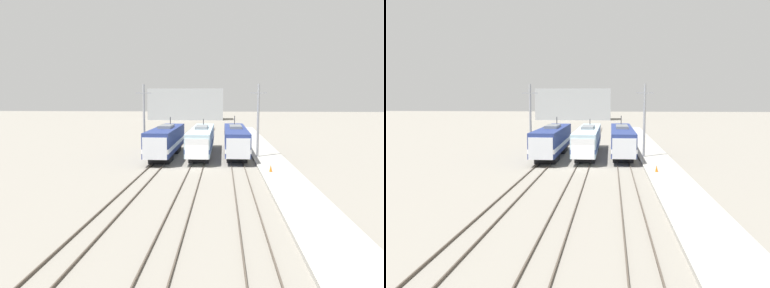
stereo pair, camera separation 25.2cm
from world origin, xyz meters
The scene contains 12 objects.
ground_plane centered at (0.00, 0.00, 0.00)m, with size 400.00×400.00×0.00m, color gray.
rail_pair_far_left centered at (-4.63, 0.00, 0.07)m, with size 1.51×120.00×0.15m.
rail_pair_center centered at (0.00, 0.00, 0.07)m, with size 1.51×120.00×0.15m.
rail_pair_far_right centered at (4.63, 0.00, 0.07)m, with size 1.51×120.00×0.15m.
locomotive_far_left centered at (-4.63, 7.71, 2.18)m, with size 3.05×17.65×5.16m.
locomotive_center centered at (0.00, 9.62, 2.08)m, with size 2.93×20.02×4.75m.
locomotive_far_right centered at (4.63, 10.28, 2.10)m, with size 2.98×20.11×5.22m.
catenary_tower_left centered at (-7.46, 7.36, 5.02)m, with size 2.03×0.30×9.60m.
catenary_tower_right centered at (7.39, 7.36, 5.02)m, with size 2.03×0.30×9.60m.
platform centered at (8.77, 0.00, 0.14)m, with size 4.00×120.00×0.28m.
traffic_cone centered at (7.81, -2.96, 0.62)m, with size 0.31×0.31×0.70m.
depot_building centered at (-11.15, 103.78, 5.85)m, with size 28.09×13.90×11.71m.
Camera 1 is at (2.88, -41.11, 7.60)m, focal length 35.00 mm.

